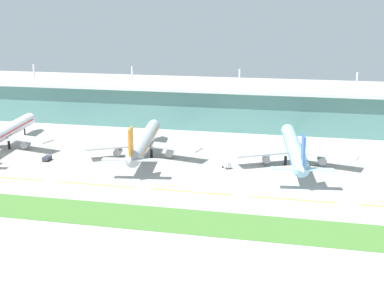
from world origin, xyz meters
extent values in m
plane|color=#A8A59E|center=(0.00, 0.00, 0.00)|extent=(600.00, 600.00, 0.00)
cube|color=slate|center=(0.00, 104.11, 9.84)|extent=(280.00, 28.00, 19.68)
cube|color=silver|center=(0.00, 104.11, 20.58)|extent=(288.00, 34.00, 1.80)
cylinder|color=silver|center=(-112.00, 98.51, 25.98)|extent=(0.90, 0.90, 9.00)
cylinder|color=silver|center=(-56.00, 98.51, 25.98)|extent=(0.90, 0.90, 9.00)
cylinder|color=silver|center=(0.00, 98.51, 25.98)|extent=(0.90, 0.90, 9.00)
cylinder|color=silver|center=(56.00, 98.51, 25.98)|extent=(0.90, 0.90, 9.00)
cylinder|color=white|center=(-96.43, 40.79, 6.50)|extent=(14.62, 61.69, 5.80)
cone|color=white|center=(-101.15, 73.20, 6.50)|extent=(6.03, 4.75, 5.51)
cube|color=#B7BABF|center=(-83.91, 38.15, 5.20)|extent=(24.93, 12.29, 0.70)
cylinder|color=gray|center=(-85.31, 39.40, 2.40)|extent=(3.82, 4.91, 3.20)
cylinder|color=black|center=(-99.76, 63.61, 1.80)|extent=(0.70, 0.70, 3.60)
cylinder|color=black|center=(-92.83, 38.28, 1.80)|extent=(1.10, 1.10, 3.60)
cube|color=red|center=(-96.43, 40.79, 6.90)|extent=(13.77, 55.61, 0.60)
cylinder|color=#ADB2BC|center=(-31.49, 41.01, 6.50)|extent=(14.59, 58.13, 5.80)
cone|color=#ADB2BC|center=(-36.23, 71.60, 6.50)|extent=(6.06, 4.80, 5.51)
cone|color=#ADB2BC|center=(-26.60, 9.42, 7.70)|extent=(5.89, 7.30, 5.72)
cube|color=orange|center=(-26.76, 10.41, 14.15)|extent=(1.67, 6.43, 9.50)
cube|color=#ADB2BC|center=(-32.12, 9.07, 7.50)|extent=(10.37, 4.69, 0.36)
cube|color=#ADB2BC|center=(-21.25, 10.76, 7.50)|extent=(10.37, 4.69, 0.36)
cube|color=#B7BABF|center=(-42.68, 34.80, 5.20)|extent=(24.10, 18.13, 0.70)
cylinder|color=gray|center=(-41.71, 36.41, 2.40)|extent=(3.85, 4.94, 3.20)
cube|color=#B7BABF|center=(-18.96, 38.47, 5.20)|extent=(24.92, 12.10, 0.70)
cylinder|color=gray|center=(-20.37, 39.71, 2.40)|extent=(3.85, 4.94, 3.20)
cylinder|color=black|center=(-34.82, 62.47, 1.80)|extent=(0.70, 0.70, 3.60)
cylinder|color=black|center=(-34.20, 37.55, 1.80)|extent=(1.10, 1.10, 3.60)
cylinder|color=black|center=(-27.87, 38.53, 1.80)|extent=(1.10, 1.10, 3.60)
cube|color=orange|center=(-31.49, 41.01, 6.90)|extent=(13.75, 52.41, 0.60)
cylinder|color=#9ED1EA|center=(29.34, 43.69, 6.50)|extent=(13.11, 59.65, 5.80)
cone|color=#9ED1EA|center=(25.42, 75.13, 6.50)|extent=(5.96, 4.65, 5.51)
cone|color=#9ED1EA|center=(33.39, 11.25, 7.70)|extent=(5.71, 7.19, 5.72)
cube|color=#2D5BB7|center=(33.27, 12.24, 14.15)|extent=(1.49, 6.44, 9.50)
cube|color=#9ED1EA|center=(27.87, 11.06, 7.50)|extent=(10.32, 4.41, 0.36)
cube|color=#9ED1EA|center=(38.79, 12.42, 7.50)|extent=(10.32, 4.41, 0.36)
cube|color=#B7BABF|center=(17.98, 37.81, 5.20)|extent=(24.28, 17.62, 0.70)
cylinder|color=gray|center=(18.99, 39.39, 2.40)|extent=(3.73, 4.86, 3.20)
cube|color=#B7BABF|center=(41.80, 40.78, 5.20)|extent=(24.94, 12.74, 0.70)
cylinder|color=gray|center=(40.43, 42.07, 2.40)|extent=(3.73, 4.86, 3.20)
cylinder|color=black|center=(26.58, 65.78, 1.80)|extent=(0.70, 0.70, 3.60)
cylinder|color=black|center=(26.54, 40.31, 1.80)|extent=(1.10, 1.10, 3.60)
cylinder|color=black|center=(32.89, 41.11, 1.80)|extent=(1.10, 1.10, 3.60)
cube|color=#2D5BB7|center=(29.34, 43.69, 6.90)|extent=(12.41, 53.76, 0.60)
cube|color=yellow|center=(-71.00, 1.80, 0.02)|extent=(28.00, 0.70, 0.04)
cube|color=yellow|center=(-37.00, 1.80, 0.02)|extent=(28.00, 0.70, 0.04)
cube|color=yellow|center=(-3.00, 1.80, 0.02)|extent=(28.00, 0.70, 0.04)
cube|color=yellow|center=(31.00, 1.80, 0.02)|extent=(28.00, 0.70, 0.04)
cube|color=#477A33|center=(0.00, -22.97, 0.05)|extent=(300.00, 18.00, 0.10)
cube|color=silver|center=(4.62, 31.02, 1.25)|extent=(3.91, 3.71, 1.60)
cube|color=silver|center=(4.62, 31.02, 2.40)|extent=(3.63, 3.47, 0.16)
cylinder|color=black|center=(3.13, 31.22, 0.45)|extent=(0.91, 0.85, 0.90)
cylinder|color=black|center=(4.19, 32.45, 0.45)|extent=(0.91, 0.85, 0.90)
cylinder|color=black|center=(5.05, 29.58, 0.45)|extent=(0.91, 0.85, 0.90)
cylinder|color=black|center=(6.10, 30.82, 0.45)|extent=(0.91, 0.85, 0.90)
cube|color=#333842|center=(-68.03, 25.35, 1.15)|extent=(2.65, 4.53, 1.40)
cylinder|color=black|center=(-69.20, 26.83, 0.45)|extent=(0.40, 0.92, 0.90)
cylinder|color=black|center=(-67.05, 26.95, 0.45)|extent=(0.40, 0.92, 0.90)
cylinder|color=black|center=(-69.02, 23.75, 0.45)|extent=(0.40, 0.92, 0.90)
cylinder|color=black|center=(-66.87, 23.88, 0.45)|extent=(0.40, 0.92, 0.90)
camera|label=1|loc=(33.95, -161.32, 60.30)|focal=49.24mm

